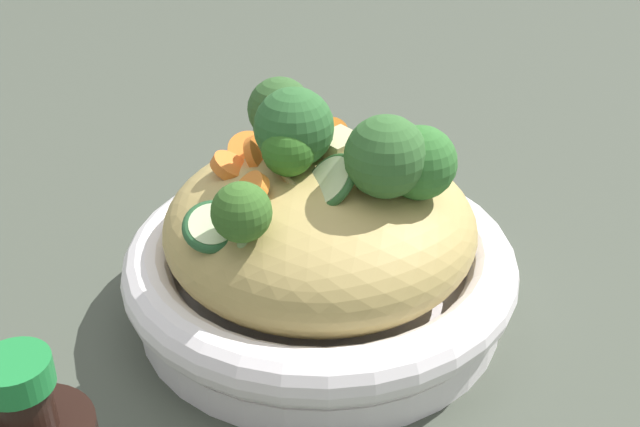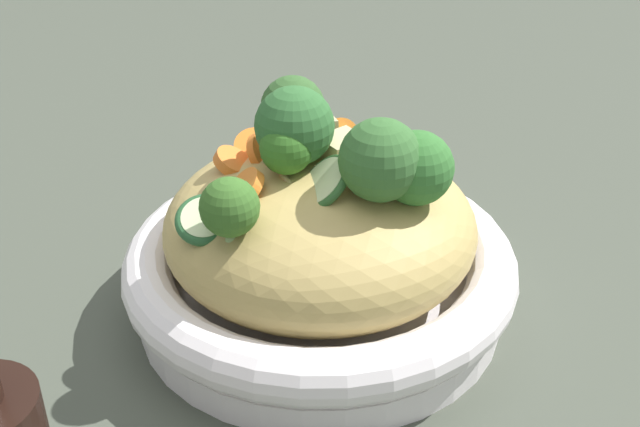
# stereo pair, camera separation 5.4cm
# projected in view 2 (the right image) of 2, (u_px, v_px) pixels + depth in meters

# --- Properties ---
(ground_plane) EXTENTS (3.00, 3.00, 0.00)m
(ground_plane) POSITION_uv_depth(u_px,v_px,m) (320.00, 307.00, 0.58)
(ground_plane) COLOR #444A3E
(serving_bowl) EXTENTS (0.27, 0.27, 0.06)m
(serving_bowl) POSITION_uv_depth(u_px,v_px,m) (320.00, 273.00, 0.57)
(serving_bowl) COLOR white
(serving_bowl) RESTS_ON ground_plane
(noodle_heap) EXTENTS (0.21, 0.21, 0.10)m
(noodle_heap) POSITION_uv_depth(u_px,v_px,m) (320.00, 225.00, 0.55)
(noodle_heap) COLOR tan
(noodle_heap) RESTS_ON serving_bowl
(broccoli_florets) EXTENTS (0.17, 0.19, 0.08)m
(broccoli_florets) POSITION_uv_depth(u_px,v_px,m) (328.00, 146.00, 0.51)
(broccoli_florets) COLOR #8CAC6A
(broccoli_florets) RESTS_ON serving_bowl
(carrot_coins) EXTENTS (0.13, 0.10, 0.03)m
(carrot_coins) POSITION_uv_depth(u_px,v_px,m) (272.00, 160.00, 0.54)
(carrot_coins) COLOR orange
(carrot_coins) RESTS_ON serving_bowl
(zucchini_slices) EXTENTS (0.13, 0.13, 0.04)m
(zucchini_slices) POSITION_uv_depth(u_px,v_px,m) (288.00, 173.00, 0.53)
(zucchini_slices) COLOR beige
(zucchini_slices) RESTS_ON serving_bowl
(chicken_chunks) EXTENTS (0.05, 0.06, 0.03)m
(chicken_chunks) POSITION_uv_depth(u_px,v_px,m) (324.00, 141.00, 0.55)
(chicken_chunks) COLOR #CEBA87
(chicken_chunks) RESTS_ON serving_bowl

